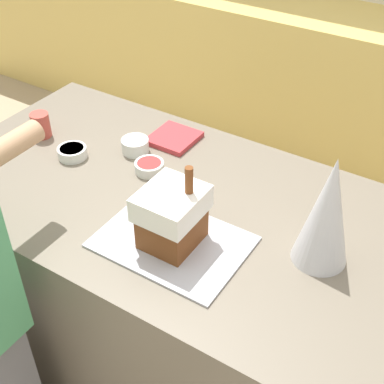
# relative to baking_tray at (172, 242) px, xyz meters

# --- Properties ---
(ground_plane) EXTENTS (12.00, 12.00, 0.00)m
(ground_plane) POSITION_rel_baking_tray_xyz_m (-0.09, 0.18, -0.92)
(ground_plane) COLOR tan
(back_cabinet_block) EXTENTS (6.00, 0.60, 0.96)m
(back_cabinet_block) POSITION_rel_baking_tray_xyz_m (-0.09, 2.03, -0.44)
(back_cabinet_block) COLOR #DBBC60
(back_cabinet_block) RESTS_ON ground_plane
(kitchen_island) EXTENTS (1.81, 0.92, 0.92)m
(kitchen_island) POSITION_rel_baking_tray_xyz_m (-0.09, 0.18, -0.46)
(kitchen_island) COLOR #6B6051
(kitchen_island) RESTS_ON ground_plane
(baking_tray) EXTENTS (0.44, 0.32, 0.01)m
(baking_tray) POSITION_rel_baking_tray_xyz_m (0.00, 0.00, 0.00)
(baking_tray) COLOR #B2B2BC
(baking_tray) RESTS_ON kitchen_island
(gingerbread_house) EXTENTS (0.17, 0.19, 0.27)m
(gingerbread_house) POSITION_rel_baking_tray_xyz_m (0.00, 0.00, 0.10)
(gingerbread_house) COLOR brown
(gingerbread_house) RESTS_ON baking_tray
(decorative_tree) EXTENTS (0.16, 0.16, 0.35)m
(decorative_tree) POSITION_rel_baking_tray_xyz_m (0.40, 0.18, 0.17)
(decorative_tree) COLOR silver
(decorative_tree) RESTS_ON kitchen_island
(candy_bowl_near_tray_left) EXTENTS (0.10, 0.10, 0.05)m
(candy_bowl_near_tray_left) POSITION_rel_baking_tray_xyz_m (-0.40, 0.34, 0.03)
(candy_bowl_near_tray_left) COLOR silver
(candy_bowl_near_tray_left) RESTS_ON kitchen_island
(candy_bowl_far_left) EXTENTS (0.11, 0.11, 0.04)m
(candy_bowl_far_left) POSITION_rel_baking_tray_xyz_m (-0.57, 0.18, 0.02)
(candy_bowl_far_left) COLOR silver
(candy_bowl_far_left) RESTS_ON kitchen_island
(candy_bowl_front_corner) EXTENTS (0.11, 0.11, 0.04)m
(candy_bowl_front_corner) POSITION_rel_baking_tray_xyz_m (-0.28, 0.26, 0.02)
(candy_bowl_front_corner) COLOR silver
(candy_bowl_front_corner) RESTS_ON kitchen_island
(cookbook) EXTENTS (0.17, 0.18, 0.02)m
(cookbook) POSITION_rel_baking_tray_xyz_m (-0.32, 0.48, 0.01)
(cookbook) COLOR #B23338
(cookbook) RESTS_ON kitchen_island
(mug) EXTENTS (0.07, 0.07, 0.10)m
(mug) POSITION_rel_baking_tray_xyz_m (-0.77, 0.23, 0.05)
(mug) COLOR #B24238
(mug) RESTS_ON kitchen_island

